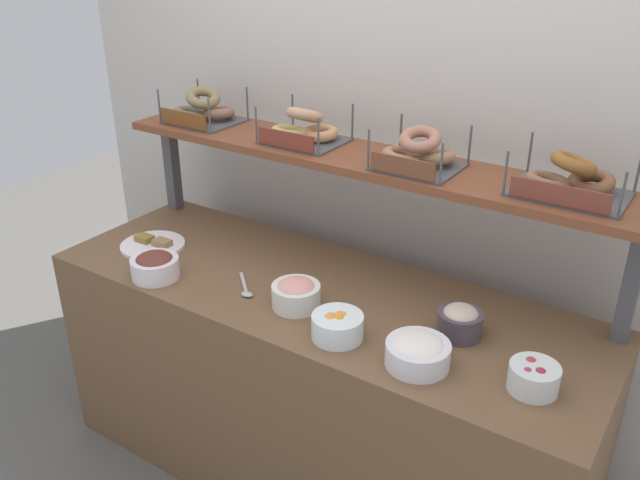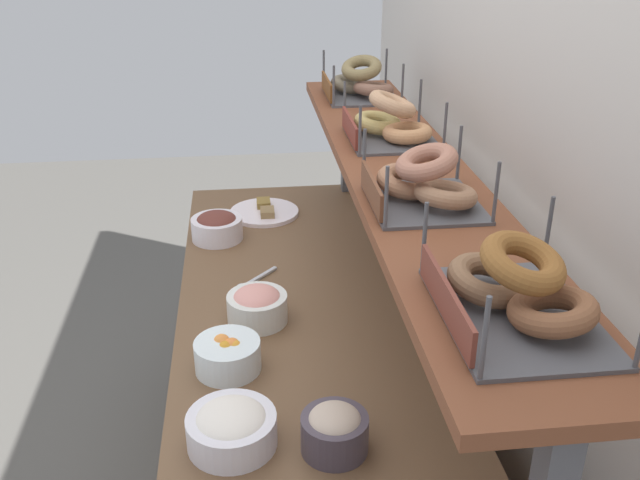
# 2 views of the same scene
# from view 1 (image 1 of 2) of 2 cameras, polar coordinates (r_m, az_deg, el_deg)

# --- Properties ---
(ground_plane) EXTENTS (8.00, 8.00, 0.00)m
(ground_plane) POSITION_cam_1_polar(r_m,az_deg,el_deg) (2.87, -0.22, -19.22)
(ground_plane) COLOR #595651
(back_wall) EXTENTS (3.23, 0.06, 2.40)m
(back_wall) POSITION_cam_1_polar(r_m,az_deg,el_deg) (2.64, 6.44, 7.31)
(back_wall) COLOR beige
(back_wall) RESTS_ON ground_plane
(deli_counter) EXTENTS (2.03, 0.70, 0.85)m
(deli_counter) POSITION_cam_1_polar(r_m,az_deg,el_deg) (2.59, -0.24, -12.54)
(deli_counter) COLOR brown
(deli_counter) RESTS_ON ground_plane
(shelf_riser_left) EXTENTS (0.05, 0.05, 0.40)m
(shelf_riser_left) POSITION_cam_1_polar(r_m,az_deg,el_deg) (3.02, -12.62, 6.24)
(shelf_riser_left) COLOR #4C4C51
(shelf_riser_left) RESTS_ON deli_counter
(shelf_riser_right) EXTENTS (0.05, 0.05, 0.40)m
(shelf_riser_right) POSITION_cam_1_polar(r_m,az_deg,el_deg) (2.19, 25.25, -3.38)
(shelf_riser_right) COLOR #4C4C51
(shelf_riser_right) RESTS_ON deli_counter
(upper_shelf) EXTENTS (1.99, 0.32, 0.03)m
(upper_shelf) POSITION_cam_1_polar(r_m,az_deg,el_deg) (2.38, 3.36, 7.06)
(upper_shelf) COLOR brown
(upper_shelf) RESTS_ON shelf_riser_left
(bowl_beet_salad) EXTENTS (0.14, 0.14, 0.08)m
(bowl_beet_salad) POSITION_cam_1_polar(r_m,az_deg,el_deg) (1.96, 17.92, -11.17)
(bowl_beet_salad) COLOR white
(bowl_beet_salad) RESTS_ON deli_counter
(bowl_chocolate_spread) EXTENTS (0.17, 0.17, 0.10)m
(bowl_chocolate_spread) POSITION_cam_1_polar(r_m,az_deg,el_deg) (2.48, -14.03, -2.14)
(bowl_chocolate_spread) COLOR white
(bowl_chocolate_spread) RESTS_ON deli_counter
(bowl_fruit_salad) EXTENTS (0.16, 0.16, 0.09)m
(bowl_fruit_salad) POSITION_cam_1_polar(r_m,az_deg,el_deg) (2.08, 1.51, -7.38)
(bowl_fruit_salad) COLOR white
(bowl_fruit_salad) RESTS_ON deli_counter
(bowl_tuna_salad) EXTENTS (0.14, 0.14, 0.10)m
(bowl_tuna_salad) POSITION_cam_1_polar(r_m,az_deg,el_deg) (2.13, 11.97, -6.83)
(bowl_tuna_salad) COLOR #493F4A
(bowl_tuna_salad) RESTS_ON deli_counter
(bowl_lox_spread) EXTENTS (0.17, 0.17, 0.10)m
(bowl_lox_spread) POSITION_cam_1_polar(r_m,az_deg,el_deg) (2.23, -2.17, -4.58)
(bowl_lox_spread) COLOR white
(bowl_lox_spread) RESTS_ON deli_counter
(bowl_cream_cheese) EXTENTS (0.19, 0.19, 0.09)m
(bowl_cream_cheese) POSITION_cam_1_polar(r_m,az_deg,el_deg) (1.98, 8.42, -9.49)
(bowl_cream_cheese) COLOR white
(bowl_cream_cheese) RESTS_ON deli_counter
(serving_plate_white) EXTENTS (0.25, 0.25, 0.04)m
(serving_plate_white) POSITION_cam_1_polar(r_m,az_deg,el_deg) (2.73, -14.20, -0.39)
(serving_plate_white) COLOR white
(serving_plate_white) RESTS_ON deli_counter
(serving_spoon_near_plate) EXTENTS (0.14, 0.13, 0.01)m
(serving_spoon_near_plate) POSITION_cam_1_polar(r_m,az_deg,el_deg) (2.36, -6.44, -4.20)
(serving_spoon_near_plate) COLOR #B7B7BC
(serving_spoon_near_plate) RESTS_ON deli_counter
(bagel_basket_poppy) EXTENTS (0.29, 0.26, 0.14)m
(bagel_basket_poppy) POSITION_cam_1_polar(r_m,az_deg,el_deg) (2.80, -10.02, 10.91)
(bagel_basket_poppy) COLOR #4C4C51
(bagel_basket_poppy) RESTS_ON upper_shelf
(bagel_basket_sesame) EXTENTS (0.29, 0.26, 0.15)m
(bagel_basket_sesame) POSITION_cam_1_polar(r_m,az_deg,el_deg) (2.50, -1.40, 9.45)
(bagel_basket_sesame) COLOR #4C4C51
(bagel_basket_sesame) RESTS_ON upper_shelf
(bagel_basket_everything) EXTENTS (0.29, 0.27, 0.14)m
(bagel_basket_everything) POSITION_cam_1_polar(r_m,az_deg,el_deg) (2.24, 8.46, 7.33)
(bagel_basket_everything) COLOR #4C4C51
(bagel_basket_everything) RESTS_ON upper_shelf
(bagel_basket_cinnamon_raisin) EXTENTS (0.34, 0.27, 0.14)m
(bagel_basket_cinnamon_raisin) POSITION_cam_1_polar(r_m,az_deg,el_deg) (2.12, 20.70, 4.82)
(bagel_basket_cinnamon_raisin) COLOR #4C4C51
(bagel_basket_cinnamon_raisin) RESTS_ON upper_shelf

